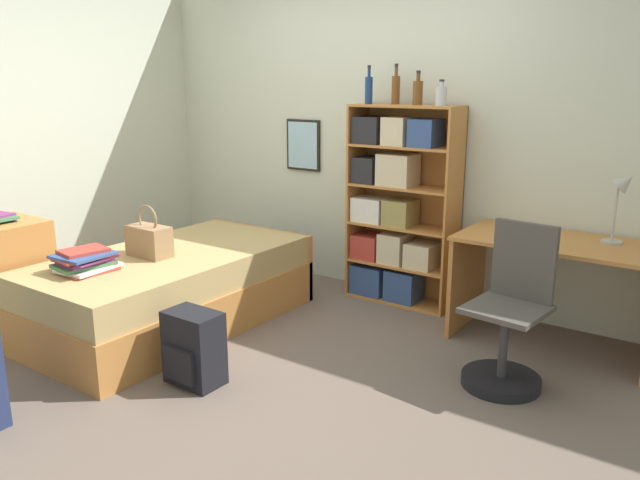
{
  "coord_description": "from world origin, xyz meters",
  "views": [
    {
      "loc": [
        2.52,
        -2.79,
        1.69
      ],
      "look_at": [
        0.4,
        0.2,
        0.75
      ],
      "focal_mm": 35.0,
      "sensor_mm": 36.0,
      "label": 1
    }
  ],
  "objects_px": {
    "book_stack_on_bed": "(85,261)",
    "desk_lamp": "(623,194)",
    "bottle_blue": "(441,96)",
    "desk": "(556,272)",
    "desk_chair": "(508,333)",
    "dresser": "(3,278)",
    "bookcase": "(394,210)",
    "handbag": "(149,240)",
    "bottle_clear": "(418,92)",
    "bottle_green": "(369,89)",
    "bottle_brown": "(396,89)",
    "bed": "(173,289)",
    "backpack": "(194,348)"
  },
  "relations": [
    {
      "from": "book_stack_on_bed",
      "to": "bottle_clear",
      "type": "height_order",
      "value": "bottle_clear"
    },
    {
      "from": "bottle_green",
      "to": "desk_lamp",
      "type": "bearing_deg",
      "value": -1.11
    },
    {
      "from": "book_stack_on_bed",
      "to": "desk_lamp",
      "type": "bearing_deg",
      "value": 34.76
    },
    {
      "from": "dresser",
      "to": "desk_lamp",
      "type": "xyz_separation_m",
      "value": [
        3.44,
        2.06,
        0.64
      ]
    },
    {
      "from": "bottle_brown",
      "to": "desk_chair",
      "type": "relative_size",
      "value": 0.32
    },
    {
      "from": "handbag",
      "to": "bottle_brown",
      "type": "xyz_separation_m",
      "value": [
        1.03,
        1.54,
        0.99
      ]
    },
    {
      "from": "bottle_brown",
      "to": "dresser",
      "type": "bearing_deg",
      "value": -129.88
    },
    {
      "from": "dresser",
      "to": "bottle_blue",
      "type": "bearing_deg",
      "value": 43.34
    },
    {
      "from": "dresser",
      "to": "bookcase",
      "type": "height_order",
      "value": "bookcase"
    },
    {
      "from": "desk",
      "to": "desk_chair",
      "type": "distance_m",
      "value": 0.73
    },
    {
      "from": "handbag",
      "to": "bottle_green",
      "type": "distance_m",
      "value": 1.95
    },
    {
      "from": "bottle_blue",
      "to": "backpack",
      "type": "relative_size",
      "value": 0.42
    },
    {
      "from": "bottle_blue",
      "to": "bottle_green",
      "type": "bearing_deg",
      "value": 179.24
    },
    {
      "from": "handbag",
      "to": "desk_chair",
      "type": "xyz_separation_m",
      "value": [
        2.29,
        0.62,
        -0.33
      ]
    },
    {
      "from": "handbag",
      "to": "bottle_brown",
      "type": "relative_size",
      "value": 1.22
    },
    {
      "from": "bookcase",
      "to": "bottle_brown",
      "type": "xyz_separation_m",
      "value": [
        -0.04,
        0.04,
        0.91
      ]
    },
    {
      "from": "bottle_brown",
      "to": "backpack",
      "type": "distance_m",
      "value": 2.42
    },
    {
      "from": "handbag",
      "to": "book_stack_on_bed",
      "type": "xyz_separation_m",
      "value": [
        -0.06,
        -0.46,
        -0.05
      ]
    },
    {
      "from": "desk_chair",
      "to": "desk",
      "type": "bearing_deg",
      "value": 85.16
    },
    {
      "from": "book_stack_on_bed",
      "to": "dresser",
      "type": "bearing_deg",
      "value": -166.88
    },
    {
      "from": "book_stack_on_bed",
      "to": "bottle_blue",
      "type": "bearing_deg",
      "value": 52.16
    },
    {
      "from": "handbag",
      "to": "bottle_clear",
      "type": "xyz_separation_m",
      "value": [
        1.23,
        1.49,
        0.97
      ]
    },
    {
      "from": "bottle_brown",
      "to": "bottle_clear",
      "type": "xyz_separation_m",
      "value": [
        0.21,
        -0.05,
        -0.02
      ]
    },
    {
      "from": "dresser",
      "to": "bottle_brown",
      "type": "distance_m",
      "value": 3.08
    },
    {
      "from": "bottle_blue",
      "to": "desk_lamp",
      "type": "height_order",
      "value": "bottle_blue"
    },
    {
      "from": "desk",
      "to": "desk_chair",
      "type": "height_order",
      "value": "desk_chair"
    },
    {
      "from": "bed",
      "to": "dresser",
      "type": "height_order",
      "value": "dresser"
    },
    {
      "from": "bottle_blue",
      "to": "desk_lamp",
      "type": "distance_m",
      "value": 1.35
    },
    {
      "from": "dresser",
      "to": "bottle_green",
      "type": "xyz_separation_m",
      "value": [
        1.61,
        2.09,
        1.24
      ]
    },
    {
      "from": "bottle_green",
      "to": "backpack",
      "type": "xyz_separation_m",
      "value": [
        -0.0,
        -1.88,
        -1.41
      ]
    },
    {
      "from": "desk_lamp",
      "to": "bed",
      "type": "bearing_deg",
      "value": -153.73
    },
    {
      "from": "bottle_brown",
      "to": "desk_lamp",
      "type": "relative_size",
      "value": 0.63
    },
    {
      "from": "bed",
      "to": "handbag",
      "type": "relative_size",
      "value": 5.52
    },
    {
      "from": "bottle_blue",
      "to": "desk",
      "type": "relative_size",
      "value": 0.15
    },
    {
      "from": "book_stack_on_bed",
      "to": "bottle_brown",
      "type": "height_order",
      "value": "bottle_brown"
    },
    {
      "from": "book_stack_on_bed",
      "to": "bookcase",
      "type": "relative_size",
      "value": 0.25
    },
    {
      "from": "handbag",
      "to": "desk_chair",
      "type": "height_order",
      "value": "desk_chair"
    },
    {
      "from": "dresser",
      "to": "bottle_clear",
      "type": "xyz_separation_m",
      "value": [
        2.01,
        2.11,
        1.22
      ]
    },
    {
      "from": "bottle_green",
      "to": "bottle_blue",
      "type": "xyz_separation_m",
      "value": [
        0.59,
        -0.01,
        -0.04
      ]
    },
    {
      "from": "book_stack_on_bed",
      "to": "bottle_clear",
      "type": "relative_size",
      "value": 1.6
    },
    {
      "from": "bottle_brown",
      "to": "desk",
      "type": "distance_m",
      "value": 1.75
    },
    {
      "from": "bottle_brown",
      "to": "bottle_blue",
      "type": "height_order",
      "value": "bottle_brown"
    },
    {
      "from": "book_stack_on_bed",
      "to": "desk_chair",
      "type": "distance_m",
      "value": 2.6
    },
    {
      "from": "book_stack_on_bed",
      "to": "bottle_clear",
      "type": "xyz_separation_m",
      "value": [
        1.29,
        1.95,
        1.02
      ]
    },
    {
      "from": "book_stack_on_bed",
      "to": "bottle_blue",
      "type": "xyz_separation_m",
      "value": [
        1.49,
        1.92,
        0.99
      ]
    },
    {
      "from": "handbag",
      "to": "desk_lamp",
      "type": "xyz_separation_m",
      "value": [
        2.66,
        1.43,
        0.39
      ]
    },
    {
      "from": "desk",
      "to": "desk_chair",
      "type": "bearing_deg",
      "value": -94.84
    },
    {
      "from": "bottle_blue",
      "to": "dresser",
      "type": "bearing_deg",
      "value": -136.66
    },
    {
      "from": "handbag",
      "to": "bottle_clear",
      "type": "bearing_deg",
      "value": 50.36
    },
    {
      "from": "bed",
      "to": "desk_chair",
      "type": "distance_m",
      "value": 2.29
    }
  ]
}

